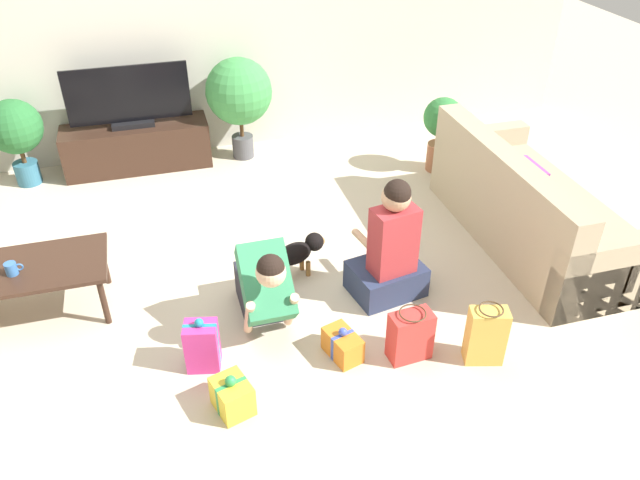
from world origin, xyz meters
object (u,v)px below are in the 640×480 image
gift_box_b (343,345)px  tv (129,100)px  coffee_table (32,271)px  potted_plant_back_right (239,93)px  dog (300,251)px  mug (12,269)px  potted_plant_corner_right (442,127)px  gift_bag_b (410,336)px  gift_bag_a (486,335)px  tv_console (137,147)px  gift_box_a (232,396)px  gift_box_c (202,346)px  person_kneeling (264,286)px  potted_plant_back_left (15,131)px  sofa_right (528,210)px  person_sitting (390,253)px

gift_box_b → tv: bearing=110.4°
coffee_table → potted_plant_back_right: (1.84, 2.11, 0.33)m
dog → mug: size_ratio=3.98×
tv → potted_plant_corner_right: size_ratio=1.54×
gift_bag_b → gift_bag_a: bearing=-19.4°
tv_console → gift_box_b: bearing=-69.6°
tv → gift_box_a: (0.41, -3.43, -0.62)m
tv → gift_bag_a: tv is taller
coffee_table → gift_box_c: size_ratio=2.53×
gift_bag_b → person_kneeling: bearing=146.1°
mug → gift_box_a: bearing=-43.1°
person_kneeling → potted_plant_back_right: bearing=83.0°
dog → person_kneeling: bearing=126.0°
potted_plant_back_left → person_kneeling: potted_plant_back_left is taller
potted_plant_back_left → gift_bag_b: size_ratio=2.24×
sofa_right → gift_bag_b: bearing=124.9°
gift_box_a → gift_bag_b: (1.20, 0.13, 0.07)m
potted_plant_back_right → potted_plant_corner_right: potted_plant_back_right is taller
tv_console → potted_plant_corner_right: potted_plant_corner_right is taller
gift_bag_a → potted_plant_back_left: bearing=132.5°
dog → gift_bag_b: gift_bag_b is taller
gift_bag_a → gift_bag_b: bearing=160.6°
potted_plant_corner_right → dog: potted_plant_corner_right is taller
potted_plant_back_left → gift_box_a: potted_plant_back_left is taller
dog → gift_box_b: 0.96m
person_sitting → sofa_right: bearing=-175.8°
tv → potted_plant_corner_right: bearing=-16.8°
gift_box_c → potted_plant_back_right: bearing=75.2°
tv_console → person_sitting: (1.71, -2.64, 0.14)m
coffee_table → dog: coffee_table is taller
tv → gift_bag_b: 3.72m
potted_plant_back_right → potted_plant_corner_right: (1.87, -0.84, -0.23)m
person_sitting → gift_bag_b: (-0.10, -0.67, -0.19)m
tv_console → tv: tv is taller
potted_plant_back_right → potted_plant_back_left: (-2.14, 0.00, -0.14)m
person_kneeling → gift_box_c: 0.58m
gift_box_b → gift_bag_a: gift_bag_a is taller
tv → potted_plant_back_left: tv is taller
tv_console → dog: 2.50m
person_kneeling → potted_plant_corner_right: bearing=39.9°
tv_console → dog: tv_console is taller
person_kneeling → dog: (0.38, 0.51, -0.13)m
tv_console → potted_plant_back_right: size_ratio=1.36×
person_sitting → dog: size_ratio=2.07×
tv_console → gift_box_a: 3.46m
sofa_right → person_sitting: (-1.37, -0.36, 0.07)m
coffee_table → tv: size_ratio=0.87×
tv → person_kneeling: size_ratio=1.44×
tv → potted_plant_back_left: 1.08m
tv → person_sitting: size_ratio=1.19×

